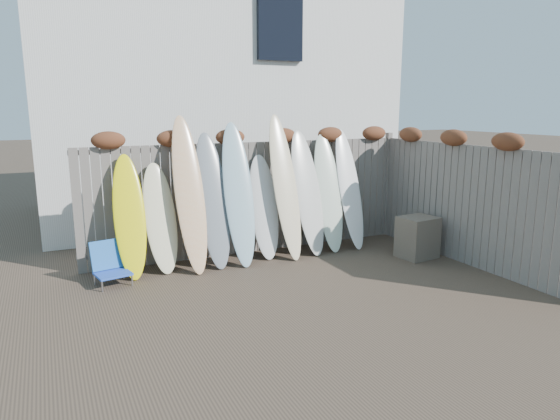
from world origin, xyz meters
name	(u,v)px	position (x,y,z in m)	size (l,w,h in m)	color
ground	(316,294)	(0.00, 0.00, 0.00)	(80.00, 80.00, 0.00)	#493A2D
back_fence	(255,188)	(0.06, 2.39, 1.18)	(6.05, 0.28, 2.24)	slate
right_fence	(466,196)	(2.99, 0.25, 1.14)	(0.28, 4.40, 2.24)	slate
house	(207,83)	(0.50, 6.50, 3.20)	(8.50, 5.50, 6.33)	silver
beach_chair	(110,264)	(-2.57, 1.73, 0.30)	(0.57, 0.59, 0.64)	blue
wooden_crate	(417,237)	(2.49, 0.81, 0.36)	(0.62, 0.52, 0.73)	#6F6053
lattice_panel	(430,204)	(3.11, 1.23, 0.84)	(0.05, 1.12, 1.68)	#4E422F
surfboard_0	(130,216)	(-2.21, 1.97, 0.95)	(0.48, 0.07, 1.97)	#FEF00D
surfboard_1	(160,218)	(-1.73, 2.01, 0.87)	(0.51, 0.07, 1.81)	beige
surfboard_2	(189,194)	(-1.27, 1.90, 1.24)	(0.48, 0.07, 2.60)	#EEAF83
surfboard_3	(213,200)	(-0.87, 1.95, 1.10)	(0.52, 0.07, 2.29)	slate
surfboard_4	(239,194)	(-0.44, 1.90, 1.18)	(0.50, 0.07, 2.47)	#94B9C9
surfboard_5	(264,207)	(0.08, 2.03, 0.90)	(0.50, 0.07, 1.86)	silver
surfboard_6	(285,187)	(0.43, 1.90, 1.25)	(0.45, 0.07, 2.60)	beige
surfboard_7	(308,192)	(0.90, 1.94, 1.10)	(0.54, 0.07, 2.30)	silver
surfboard_8	(328,193)	(1.35, 1.98, 1.06)	(0.50, 0.07, 2.21)	silver
surfboard_9	(350,189)	(1.80, 1.96, 1.10)	(0.46, 0.07, 2.30)	white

